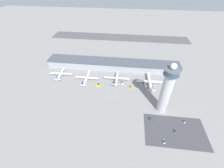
{
  "coord_description": "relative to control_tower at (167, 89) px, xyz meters",
  "views": [
    {
      "loc": [
        24.17,
        -143.07,
        138.53
      ],
      "look_at": [
        5.2,
        15.92,
        9.18
      ],
      "focal_mm": 24.0,
      "sensor_mm": 36.0,
      "label": 1
    }
  ],
  "objects": [
    {
      "name": "ground_plane",
      "position": [
        -68.62,
        14.59,
        -32.31
      ],
      "size": [
        1000.0,
        1000.0,
        0.0
      ],
      "primitive_type": "plane",
      "color": "gray"
    },
    {
      "name": "terminal_building",
      "position": [
        -68.62,
        84.59,
        -25.23
      ],
      "size": [
        216.0,
        25.0,
        13.96
      ],
      "color": "#A3A8B2",
      "rests_on": "ground"
    },
    {
      "name": "runway_strip",
      "position": [
        -68.62,
        221.34,
        -32.3
      ],
      "size": [
        324.0,
        44.0,
        0.01
      ],
      "primitive_type": "cube",
      "color": "#515154",
      "rests_on": "ground"
    },
    {
      "name": "control_tower",
      "position": [
        0.0,
        0.0,
        0.0
      ],
      "size": [
        16.37,
        16.37,
        64.79
      ],
      "color": "#BCBCC1",
      "rests_on": "ground"
    },
    {
      "name": "parking_lot_surface",
      "position": [
        10.95,
        -29.3,
        -32.3
      ],
      "size": [
        64.0,
        40.0,
        0.01
      ],
      "primitive_type": "cube",
      "color": "#424247",
      "rests_on": "ground"
    },
    {
      "name": "airplane_gate_alpha",
      "position": [
        -146.59,
        52.95,
        -28.08
      ],
      "size": [
        35.36,
        33.01,
        11.94
      ],
      "color": "white",
      "rests_on": "ground"
    },
    {
      "name": "airplane_gate_bravo",
      "position": [
        -104.26,
        47.8,
        -28.65
      ],
      "size": [
        36.2,
        38.08,
        10.96
      ],
      "color": "silver",
      "rests_on": "ground"
    },
    {
      "name": "airplane_gate_charlie",
      "position": [
        -58.94,
        50.95,
        -27.71
      ],
      "size": [
        38.2,
        33.33,
        13.11
      ],
      "color": "silver",
      "rests_on": "ground"
    },
    {
      "name": "airplane_gate_delta",
      "position": [
        -10.55,
        48.52,
        -27.92
      ],
      "size": [
        37.41,
        42.04,
        13.05
      ],
      "color": "white",
      "rests_on": "ground"
    },
    {
      "name": "service_truck_catering",
      "position": [
        -49.96,
        44.63,
        -31.33
      ],
      "size": [
        2.52,
        5.59,
        2.82
      ],
      "color": "black",
      "rests_on": "ground"
    },
    {
      "name": "service_truck_fuel",
      "position": [
        -37.47,
        36.39,
        -31.38
      ],
      "size": [
        6.21,
        4.75,
        2.68
      ],
      "color": "black",
      "rests_on": "ground"
    },
    {
      "name": "service_truck_baggage",
      "position": [
        -83.99,
        35.74,
        -31.24
      ],
      "size": [
        8.41,
        6.45,
        3.08
      ],
      "color": "black",
      "rests_on": "ground"
    },
    {
      "name": "service_truck_water",
      "position": [
        -20.12,
        45.3,
        -31.4
      ],
      "size": [
        8.73,
        3.43,
        2.61
      ],
      "color": "black",
      "rests_on": "ground"
    },
    {
      "name": "car_yellow_taxi",
      "position": [
        23.64,
        -15.69,
        -31.73
      ],
      "size": [
        1.77,
        4.15,
        1.5
      ],
      "color": "black",
      "rests_on": "ground"
    },
    {
      "name": "car_maroon_suv",
      "position": [
        -14.32,
        -15.94,
        -31.75
      ],
      "size": [
        1.85,
        4.15,
        1.43
      ],
      "color": "black",
      "rests_on": "ground"
    },
    {
      "name": "car_white_wagon",
      "position": [
        11.13,
        -29.61,
        -31.69
      ],
      "size": [
        1.89,
        4.3,
        1.6
      ],
      "color": "black",
      "rests_on": "ground"
    },
    {
      "name": "car_green_van",
      "position": [
        -2.3,
        -43.25,
        -31.74
      ],
      "size": [
        1.85,
        4.6,
        1.47
      ],
      "color": "black",
      "rests_on": "ground"
    }
  ]
}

